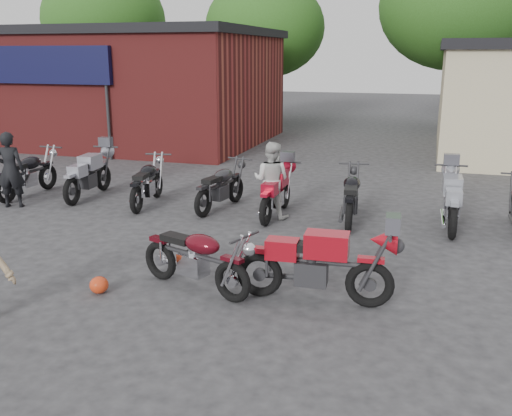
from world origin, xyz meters
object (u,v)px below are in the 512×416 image
(row_bike_2, at_px, (147,180))
(row_bike_5, at_px, (351,194))
(vintage_motorcycle, at_px, (196,255))
(row_bike_6, at_px, (452,198))
(row_bike_4, at_px, (276,190))
(person_dark, at_px, (10,170))
(row_bike_0, at_px, (28,172))
(sportbike, at_px, (317,261))
(person_light, at_px, (271,180))
(helmet, at_px, (99,285))
(row_bike_3, at_px, (221,184))
(row_bike_1, at_px, (88,172))

(row_bike_2, distance_m, row_bike_5, 4.63)
(vintage_motorcycle, xyz_separation_m, row_bike_6, (3.59, 4.42, 0.05))
(row_bike_4, distance_m, row_bike_6, 3.54)
(person_dark, height_order, row_bike_4, person_dark)
(row_bike_0, distance_m, row_bike_4, 6.23)
(sportbike, relative_size, row_bike_5, 1.04)
(person_dark, distance_m, person_light, 5.88)
(vintage_motorcycle, relative_size, person_light, 1.20)
(helmet, relative_size, row_bike_3, 0.14)
(row_bike_2, bearing_deg, vintage_motorcycle, -153.63)
(vintage_motorcycle, distance_m, row_bike_4, 4.17)
(vintage_motorcycle, distance_m, row_bike_3, 4.54)
(vintage_motorcycle, height_order, person_dark, person_dark)
(row_bike_2, relative_size, row_bike_6, 0.95)
(row_bike_1, bearing_deg, vintage_motorcycle, -138.14)
(person_dark, xyz_separation_m, row_bike_4, (5.89, 1.01, -0.28))
(person_light, relative_size, row_bike_5, 0.79)
(person_dark, distance_m, row_bike_5, 7.54)
(row_bike_0, bearing_deg, sportbike, -116.01)
(person_light, bearing_deg, row_bike_5, -170.81)
(helmet, xyz_separation_m, person_dark, (-4.50, 3.66, 0.73))
(row_bike_0, relative_size, row_bike_1, 0.98)
(row_bike_1, relative_size, row_bike_2, 1.06)
(row_bike_0, relative_size, row_bike_4, 1.04)
(sportbike, relative_size, helmet, 7.74)
(row_bike_2, distance_m, row_bike_6, 6.59)
(person_light, bearing_deg, helmet, 77.98)
(row_bike_0, relative_size, row_bike_2, 1.03)
(row_bike_1, xyz_separation_m, row_bike_3, (3.41, -0.08, -0.04))
(vintage_motorcycle, relative_size, row_bike_0, 0.94)
(row_bike_3, distance_m, row_bike_6, 4.85)
(person_light, distance_m, row_bike_6, 3.63)
(person_light, xyz_separation_m, row_bike_6, (3.61, 0.36, -0.19))
(person_dark, bearing_deg, helmet, 120.38)
(vintage_motorcycle, height_order, row_bike_6, row_bike_6)
(row_bike_5, bearing_deg, person_light, 89.60)
(helmet, height_order, row_bike_0, row_bike_0)
(person_light, xyz_separation_m, row_bike_0, (-6.15, 0.10, -0.21))
(sportbike, bearing_deg, vintage_motorcycle, -179.12)
(row_bike_3, bearing_deg, row_bike_0, 102.44)
(person_dark, xyz_separation_m, person_light, (5.81, 0.90, -0.05))
(row_bike_1, height_order, row_bike_4, row_bike_1)
(person_dark, height_order, row_bike_1, person_dark)
(vintage_motorcycle, bearing_deg, row_bike_6, 70.02)
(person_dark, xyz_separation_m, row_bike_0, (-0.34, 0.99, -0.26))
(row_bike_1, height_order, row_bike_3, row_bike_1)
(helmet, height_order, row_bike_3, row_bike_3)
(sportbike, relative_size, row_bike_3, 1.09)
(person_light, relative_size, row_bike_4, 0.81)
(row_bike_3, distance_m, row_bike_4, 1.34)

